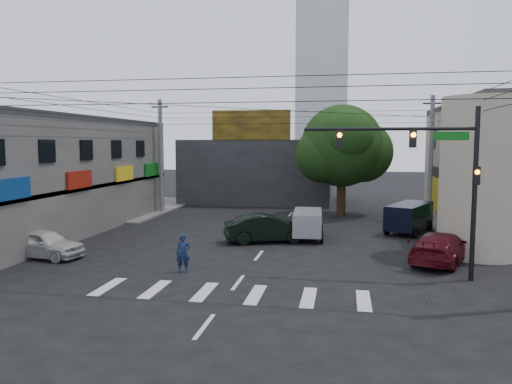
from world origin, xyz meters
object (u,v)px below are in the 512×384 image
(street_tree, at_px, (342,146))
(traffic_gantry, at_px, (433,165))
(utility_pole_far_left, at_px, (161,157))
(white_compact, at_px, (43,244))
(utility_pole_far_right, at_px, (431,158))
(traffic_officer, at_px, (183,253))
(navy_van, at_px, (409,218))
(maroon_sedan, at_px, (441,247))
(dark_sedan, at_px, (267,228))
(silver_minivan, at_px, (308,225))

(street_tree, height_order, traffic_gantry, street_tree)
(utility_pole_far_left, bearing_deg, traffic_gantry, -42.86)
(utility_pole_far_left, distance_m, white_compact, 16.80)
(utility_pole_far_right, bearing_deg, street_tree, 171.25)
(street_tree, relative_size, traffic_officer, 5.06)
(street_tree, xyz_separation_m, traffic_gantry, (3.82, -18.00, -0.64))
(navy_van, bearing_deg, utility_pole_far_right, 3.68)
(street_tree, height_order, utility_pole_far_left, utility_pole_far_left)
(maroon_sedan, distance_m, traffic_officer, 12.22)
(traffic_gantry, relative_size, utility_pole_far_left, 0.78)
(utility_pole_far_right, distance_m, white_compact, 26.89)
(street_tree, relative_size, dark_sedan, 1.67)
(utility_pole_far_right, bearing_deg, white_compact, -142.11)
(navy_van, bearing_deg, maroon_sedan, -152.56)
(utility_pole_far_right, distance_m, silver_minivan, 12.90)
(utility_pole_far_right, height_order, white_compact, utility_pole_far_right)
(navy_van, distance_m, traffic_officer, 16.32)
(traffic_gantry, bearing_deg, navy_van, 87.33)
(street_tree, height_order, utility_pole_far_right, utility_pole_far_right)
(white_compact, relative_size, traffic_officer, 2.56)
(utility_pole_far_right, xyz_separation_m, silver_minivan, (-8.39, -9.05, -3.76))
(traffic_officer, bearing_deg, street_tree, 55.81)
(navy_van, height_order, traffic_officer, navy_van)
(maroon_sedan, bearing_deg, traffic_officer, 42.28)
(utility_pole_far_left, relative_size, navy_van, 1.85)
(street_tree, xyz_separation_m, utility_pole_far_right, (6.50, -1.00, -0.87))
(traffic_gantry, relative_size, silver_minivan, 1.81)
(utility_pole_far_left, bearing_deg, dark_sedan, -45.28)
(white_compact, distance_m, navy_van, 21.57)
(street_tree, bearing_deg, dark_sedan, -109.67)
(maroon_sedan, relative_size, silver_minivan, 1.39)
(white_compact, bearing_deg, utility_pole_far_right, -43.35)
(dark_sedan, height_order, white_compact, dark_sedan)
(utility_pole_far_right, xyz_separation_m, dark_sedan, (-10.61, -10.49, -3.79))
(navy_van, bearing_deg, dark_sedan, 142.70)
(utility_pole_far_right, xyz_separation_m, traffic_officer, (-13.24, -17.83, -3.74))
(dark_sedan, relative_size, navy_van, 1.05)
(maroon_sedan, bearing_deg, silver_minivan, -12.30)
(navy_van, bearing_deg, traffic_officer, 161.15)
(silver_minivan, xyz_separation_m, navy_van, (6.23, 3.20, 0.09))
(white_compact, bearing_deg, utility_pole_far_left, 8.76)
(utility_pole_far_left, height_order, dark_sedan, utility_pole_far_left)
(street_tree, distance_m, dark_sedan, 13.07)
(navy_van, bearing_deg, white_compact, 143.02)
(utility_pole_far_right, bearing_deg, traffic_officer, -126.59)
(utility_pole_far_left, height_order, navy_van, utility_pole_far_left)
(utility_pole_far_right, height_order, maroon_sedan, utility_pole_far_right)
(white_compact, relative_size, maroon_sedan, 0.80)
(maroon_sedan, distance_m, navy_van, 8.12)
(traffic_gantry, relative_size, maroon_sedan, 1.31)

